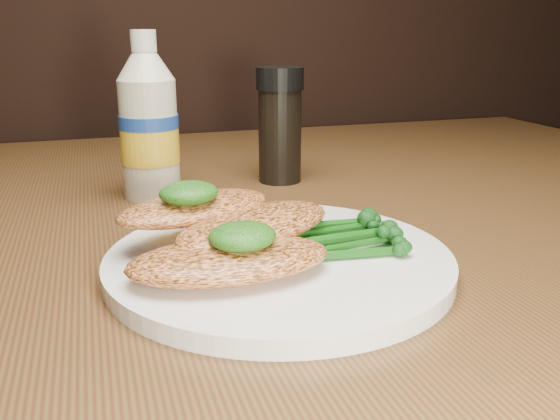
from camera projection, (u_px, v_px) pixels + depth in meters
name	position (u px, v px, depth m)	size (l,w,h in m)	color
plate	(279.00, 261.00, 0.43)	(0.25, 0.25, 0.01)	white
chicken_front	(230.00, 260.00, 0.38)	(0.13, 0.07, 0.02)	#EE854B
chicken_mid	(255.00, 225.00, 0.43)	(0.13, 0.07, 0.02)	#EE854B
chicken_back	(195.00, 208.00, 0.44)	(0.12, 0.06, 0.02)	#EE854B
pesto_front	(242.00, 236.00, 0.38)	(0.04, 0.04, 0.02)	black
pesto_back	(189.00, 193.00, 0.43)	(0.04, 0.04, 0.02)	black
broccolini_bundle	(335.00, 235.00, 0.44)	(0.12, 0.09, 0.02)	#134E11
mayo_bottle	(148.00, 116.00, 0.59)	(0.06, 0.06, 0.16)	beige
pepper_grinder	(280.00, 126.00, 0.65)	(0.05, 0.05, 0.13)	black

